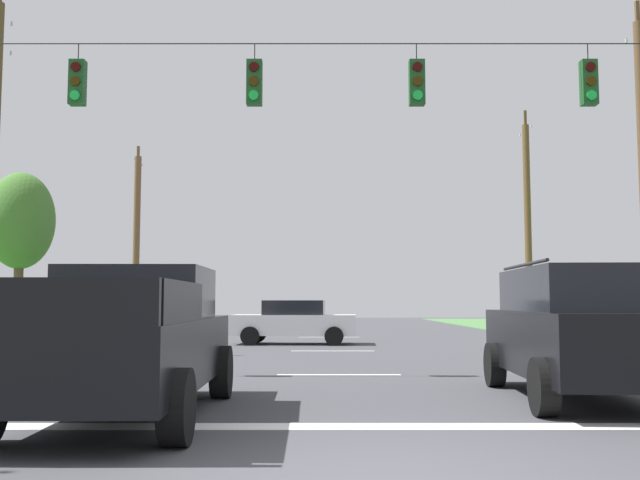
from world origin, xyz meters
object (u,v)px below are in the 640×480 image
(distant_car_crossing_white, at_px, (295,321))
(utility_pole_far_left, at_px, (138,241))
(overhead_signal_span, at_px, (342,171))
(suv_black, at_px, (582,329))
(tree_roadside_far_right, at_px, (22,222))
(utility_pole_far_right, at_px, (529,225))
(pickup_truck, at_px, (129,341))
(distant_car_oncoming, at_px, (108,322))

(distant_car_crossing_white, relative_size, utility_pole_far_left, 0.48)
(overhead_signal_span, bearing_deg, distant_car_crossing_white, 97.21)
(suv_black, relative_size, tree_roadside_far_right, 0.78)
(utility_pole_far_right, bearing_deg, utility_pole_far_left, 177.99)
(pickup_truck, distance_m, utility_pole_far_left, 26.10)
(suv_black, height_order, utility_pole_far_right, utility_pole_far_right)
(overhead_signal_span, height_order, utility_pole_far_left, utility_pole_far_left)
(distant_car_crossing_white, height_order, utility_pole_far_right, utility_pole_far_right)
(suv_black, height_order, distant_car_crossing_white, suv_black)
(distant_car_crossing_white, bearing_deg, overhead_signal_span, -82.79)
(distant_car_oncoming, height_order, utility_pole_far_left, utility_pole_far_left)
(suv_black, bearing_deg, distant_car_oncoming, 129.32)
(pickup_truck, xyz_separation_m, distant_car_crossing_white, (1.59, 15.77, -0.18))
(pickup_truck, bearing_deg, suv_black, 13.36)
(overhead_signal_span, height_order, tree_roadside_far_right, overhead_signal_span)
(overhead_signal_span, bearing_deg, utility_pole_far_left, 115.12)
(overhead_signal_span, xyz_separation_m, distant_car_oncoming, (-7.77, 10.11, -3.37))
(overhead_signal_span, height_order, distant_car_crossing_white, overhead_signal_span)
(pickup_truck, height_order, distant_car_crossing_white, pickup_truck)
(utility_pole_far_left, bearing_deg, overhead_signal_span, -64.88)
(distant_car_crossing_white, xyz_separation_m, utility_pole_far_left, (-7.99, 9.30, 3.60))
(utility_pole_far_right, xyz_separation_m, tree_roadside_far_right, (-20.97, -7.53, -0.70))
(distant_car_crossing_white, height_order, tree_roadside_far_right, tree_roadside_far_right)
(suv_black, xyz_separation_m, utility_pole_far_right, (5.95, 22.89, 4.06))
(overhead_signal_span, bearing_deg, pickup_truck, -119.49)
(suv_black, xyz_separation_m, utility_pole_far_left, (-12.83, 23.55, 3.33))
(utility_pole_far_right, relative_size, tree_roadside_far_right, 1.70)
(overhead_signal_span, relative_size, utility_pole_far_right, 1.77)
(suv_black, bearing_deg, utility_pole_far_left, 118.59)
(distant_car_oncoming, bearing_deg, utility_pole_far_right, 27.91)
(utility_pole_far_right, relative_size, utility_pole_far_left, 1.18)
(utility_pole_far_right, xyz_separation_m, utility_pole_far_left, (-18.78, 0.66, -0.73))
(distant_car_crossing_white, distance_m, utility_pole_far_left, 12.78)
(tree_roadside_far_right, bearing_deg, distant_car_oncoming, -23.00)
(distant_car_crossing_white, bearing_deg, utility_pole_far_right, 38.68)
(distant_car_crossing_white, xyz_separation_m, tree_roadside_far_right, (-10.18, 1.11, 3.63))
(overhead_signal_span, relative_size, pickup_truck, 3.47)
(utility_pole_far_right, height_order, tree_roadside_far_right, utility_pole_far_right)
(tree_roadside_far_right, bearing_deg, distant_car_crossing_white, -6.22)
(utility_pole_far_right, distance_m, tree_roadside_far_right, 22.29)
(distant_car_crossing_white, distance_m, utility_pole_far_right, 14.49)
(overhead_signal_span, relative_size, distant_car_crossing_white, 4.30)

